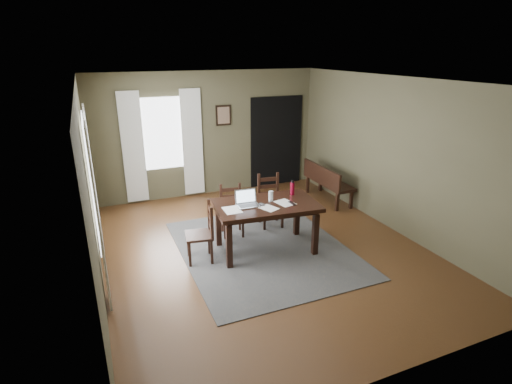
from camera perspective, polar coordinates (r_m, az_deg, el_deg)
name	(u,v)px	position (r m, az deg, el deg)	size (l,w,h in m)	color
ground	(263,249)	(6.69, 1.01, -8.13)	(5.00, 6.00, 0.01)	#492C16
room_shell	(264,142)	(6.05, 1.11, 7.17)	(5.02, 6.02, 2.71)	#4B4831
rug	(263,248)	(6.68, 1.01, -8.04)	(2.60, 3.20, 0.01)	#3C3C3C
dining_table	(266,209)	(6.34, 1.43, -2.48)	(1.70, 1.12, 0.81)	black
chair_end	(202,233)	(6.20, -7.67, -5.87)	(0.47, 0.47, 0.93)	black
chair_back_left	(232,211)	(7.03, -3.48, -2.70)	(0.45, 0.46, 0.89)	black
chair_back_right	(270,201)	(7.38, 2.03, -1.28)	(0.47, 0.47, 0.96)	black
bench	(326,180)	(8.69, 10.00, 1.71)	(0.45, 1.40, 0.79)	black
laptop	(247,201)	(6.22, -1.29, -1.33)	(0.36, 0.29, 0.24)	#B7B7BC
computer_mouse	(262,204)	(6.22, 0.83, -1.79)	(0.05, 0.09, 0.03)	#3F3F42
tv_remote	(292,203)	(6.32, 5.17, -1.60)	(0.05, 0.17, 0.02)	black
drinking_glass	(271,196)	(6.39, 2.13, -0.58)	(0.07, 0.07, 0.16)	silver
water_bottle	(292,188)	(6.67, 5.22, 0.54)	(0.08, 0.08, 0.25)	maroon
paper_a	(232,210)	(6.06, -3.43, -2.58)	(0.25, 0.32, 0.00)	white
paper_b	(285,203)	(6.34, 4.15, -1.54)	(0.24, 0.31, 0.00)	white
paper_e	(269,208)	(6.12, 1.84, -2.31)	(0.21, 0.28, 0.00)	white
window_left	(91,180)	(5.84, -22.52, 1.57)	(0.01, 1.30, 1.70)	white
window_back	(162,134)	(8.65, -13.23, 8.12)	(1.00, 0.01, 1.50)	white
curtain_left_near	(98,219)	(5.15, -21.58, -3.65)	(0.03, 0.48, 2.30)	silver
curtain_left_far	(94,180)	(6.70, -22.18, 1.59)	(0.03, 0.48, 2.30)	silver
curtain_back_left	(133,148)	(8.59, -17.14, 5.98)	(0.44, 0.03, 2.30)	silver
curtain_back_right	(192,143)	(8.79, -9.07, 6.91)	(0.44, 0.03, 2.30)	silver
framed_picture	(223,115)	(8.91, -4.68, 10.87)	(0.34, 0.03, 0.44)	black
doorway_back	(276,142)	(9.52, 2.93, 7.20)	(1.30, 0.03, 2.10)	black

